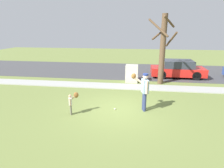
# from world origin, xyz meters

# --- Properties ---
(ground_plane) EXTENTS (48.00, 48.00, 0.00)m
(ground_plane) POSITION_xyz_m (0.00, 3.50, 0.00)
(ground_plane) COLOR olive
(sidewalk_strip) EXTENTS (36.00, 1.20, 0.06)m
(sidewalk_strip) POSITION_xyz_m (0.00, 3.60, 0.03)
(sidewalk_strip) COLOR #A3A39E
(sidewalk_strip) RESTS_ON ground
(road_surface) EXTENTS (36.00, 6.80, 0.02)m
(road_surface) POSITION_xyz_m (0.00, 8.60, 0.01)
(road_surface) COLOR #424244
(road_surface) RESTS_ON ground
(person_adult) EXTENTS (0.82, 0.61, 1.76)m
(person_adult) POSITION_xyz_m (1.10, 0.05, 1.10)
(person_adult) COLOR navy
(person_adult) RESTS_ON ground
(person_child) EXTENTS (0.42, 0.46, 0.99)m
(person_child) POSITION_xyz_m (-2.01, -0.79, 0.65)
(person_child) COLOR #6B6656
(person_child) RESTS_ON ground
(baseball) EXTENTS (0.07, 0.07, 0.07)m
(baseball) POSITION_xyz_m (-0.21, -0.07, 0.04)
(baseball) COLOR white
(baseball) RESTS_ON ground
(utility_cabinet) EXTENTS (0.86, 0.76, 1.22)m
(utility_cabinet) POSITION_xyz_m (0.37, 4.88, 0.61)
(utility_cabinet) COLOR beige
(utility_cabinet) RESTS_ON ground
(street_tree_near) EXTENTS (1.84, 1.88, 4.60)m
(street_tree_near) POSITION_xyz_m (2.36, 4.75, 2.46)
(street_tree_near) COLOR brown
(street_tree_near) RESTS_ON ground
(parked_hatchback_red) EXTENTS (4.00, 1.75, 1.33)m
(parked_hatchback_red) POSITION_xyz_m (3.83, 6.71, 0.66)
(parked_hatchback_red) COLOR red
(parked_hatchback_red) RESTS_ON road_surface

